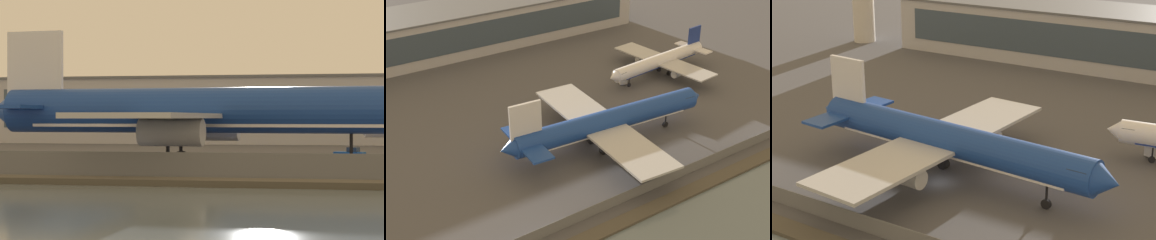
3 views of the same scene
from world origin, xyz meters
The scene contains 5 objects.
ground_plane centered at (0.00, 0.00, 0.00)m, with size 500.00×500.00×0.00m, color #4C4C51.
perimeter_fence centered at (0.00, -16.00, 1.13)m, with size 280.00×0.10×2.26m.
cargo_jet_blue centered at (0.01, 1.82, 5.62)m, with size 49.41×42.36×14.73m.
baggage_tug centered at (15.98, 8.46, 0.81)m, with size 3.55×2.55×1.80m.
terminal_building centered at (1.18, 74.11, 6.54)m, with size 110.90×22.05×13.05m.
Camera 3 is at (45.34, -66.69, 37.55)m, focal length 60.00 mm.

